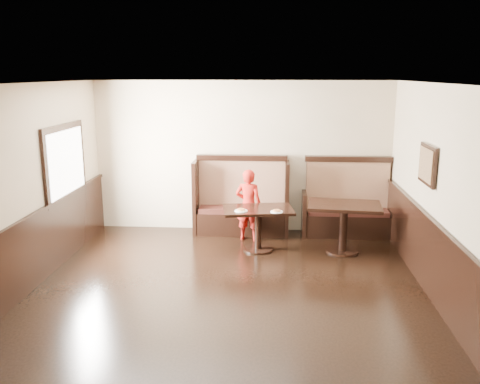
# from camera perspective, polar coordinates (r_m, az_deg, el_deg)

# --- Properties ---
(ground) EXTENTS (7.00, 7.00, 0.00)m
(ground) POSITION_cam_1_polar(r_m,az_deg,el_deg) (6.55, -1.88, -13.32)
(ground) COLOR black
(ground) RESTS_ON ground
(room_shell) EXTENTS (7.00, 7.00, 7.00)m
(room_shell) POSITION_cam_1_polar(r_m,az_deg,el_deg) (6.58, -4.28, -6.89)
(room_shell) COLOR #C6AD8F
(room_shell) RESTS_ON ground
(booth_main) EXTENTS (1.75, 0.72, 1.45)m
(booth_main) POSITION_cam_1_polar(r_m,az_deg,el_deg) (9.46, 0.14, -1.48)
(booth_main) COLOR black
(booth_main) RESTS_ON ground
(booth_neighbor) EXTENTS (1.65, 0.72, 1.45)m
(booth_neighbor) POSITION_cam_1_polar(r_m,az_deg,el_deg) (9.54, 11.92, -1.93)
(booth_neighbor) COLOR black
(booth_neighbor) RESTS_ON ground
(table_main) EXTENTS (1.24, 0.88, 0.73)m
(table_main) POSITION_cam_1_polar(r_m,az_deg,el_deg) (8.50, 2.05, -2.96)
(table_main) COLOR black
(table_main) RESTS_ON ground
(table_neighbor) EXTENTS (1.26, 0.89, 0.82)m
(table_neighbor) POSITION_cam_1_polar(r_m,az_deg,el_deg) (8.57, 11.58, -2.69)
(table_neighbor) COLOR black
(table_neighbor) RESTS_ON ground
(child) EXTENTS (0.52, 0.39, 1.29)m
(child) POSITION_cam_1_polar(r_m,az_deg,el_deg) (8.99, 0.96, -1.48)
(child) COLOR #A81811
(child) RESTS_ON ground
(pizza_plate_left) EXTENTS (0.21, 0.21, 0.04)m
(pizza_plate_left) POSITION_cam_1_polar(r_m,az_deg,el_deg) (8.27, 0.12, -2.07)
(pizza_plate_left) COLOR white
(pizza_plate_left) RESTS_ON table_main
(pizza_plate_right) EXTENTS (0.20, 0.20, 0.04)m
(pizza_plate_right) POSITION_cam_1_polar(r_m,az_deg,el_deg) (8.24, 4.13, -2.17)
(pizza_plate_right) COLOR white
(pizza_plate_right) RESTS_ON table_main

